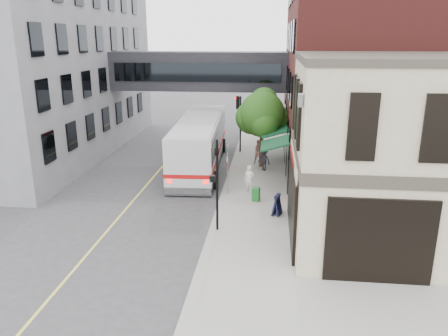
% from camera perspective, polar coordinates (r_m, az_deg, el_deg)
% --- Properties ---
extents(ground, '(120.00, 120.00, 0.00)m').
position_cam_1_polar(ground, '(19.81, -2.77, -10.76)').
color(ground, '#38383A').
rests_on(ground, ground).
extents(sidewalk_main, '(4.00, 60.00, 0.15)m').
position_cam_1_polar(sidewalk_main, '(32.63, 4.53, 0.60)').
color(sidewalk_main, gray).
rests_on(sidewalk_main, ground).
extents(corner_building, '(10.19, 8.12, 8.45)m').
position_cam_1_polar(corner_building, '(20.87, 23.13, 1.72)').
color(corner_building, tan).
rests_on(corner_building, ground).
extents(brick_building, '(13.76, 18.00, 14.00)m').
position_cam_1_polar(brick_building, '(33.17, 19.11, 12.17)').
color(brick_building, '#561D1B').
rests_on(brick_building, ground).
extents(opposite_building, '(14.00, 24.00, 14.00)m').
position_cam_1_polar(opposite_building, '(38.85, -25.06, 12.10)').
color(opposite_building, slate).
rests_on(opposite_building, ground).
extents(skyway_bridge, '(14.00, 3.18, 3.00)m').
position_cam_1_polar(skyway_bridge, '(35.91, -3.20, 12.55)').
color(skyway_bridge, black).
rests_on(skyway_bridge, ground).
extents(traffic_signal_near, '(0.44, 0.22, 4.60)m').
position_cam_1_polar(traffic_signal_near, '(20.45, -1.00, -0.78)').
color(traffic_signal_near, black).
rests_on(traffic_signal_near, sidewalk_main).
extents(traffic_signal_far, '(0.53, 0.28, 4.50)m').
position_cam_1_polar(traffic_signal_far, '(34.92, 1.95, 7.21)').
color(traffic_signal_far, black).
rests_on(traffic_signal_far, sidewalk_main).
extents(street_sign_pole, '(0.08, 0.75, 3.00)m').
position_cam_1_polar(street_sign_pole, '(25.50, 0.48, 0.35)').
color(street_sign_pole, gray).
rests_on(street_sign_pole, sidewalk_main).
extents(street_tree, '(3.80, 3.20, 5.60)m').
position_cam_1_polar(street_tree, '(31.00, 5.01, 7.01)').
color(street_tree, '#382619').
rests_on(street_tree, sidewalk_main).
extents(lane_marking, '(0.12, 40.00, 0.01)m').
position_cam_1_polar(lane_marking, '(29.88, -9.28, -1.26)').
color(lane_marking, '#D8CC4C').
rests_on(lane_marking, ground).
extents(bus, '(3.64, 13.11, 3.50)m').
position_cam_1_polar(bus, '(31.57, -3.17, 3.61)').
color(bus, silver).
rests_on(bus, ground).
extents(pedestrian_a, '(0.70, 0.57, 1.65)m').
position_cam_1_polar(pedestrian_a, '(26.17, 3.28, -1.44)').
color(pedestrian_a, white).
rests_on(pedestrian_a, sidewalk_main).
extents(pedestrian_b, '(0.98, 0.83, 1.79)m').
position_cam_1_polar(pedestrian_b, '(32.13, 4.63, 2.13)').
color(pedestrian_b, tan).
rests_on(pedestrian_b, sidewalk_main).
extents(pedestrian_c, '(1.14, 1.01, 1.53)m').
position_cam_1_polar(pedestrian_c, '(30.56, 5.23, 1.09)').
color(pedestrian_c, black).
rests_on(pedestrian_c, sidewalk_main).
extents(newspaper_box, '(0.47, 0.44, 0.79)m').
position_cam_1_polar(newspaper_box, '(24.95, 4.20, -3.43)').
color(newspaper_box, '#155E1F').
rests_on(newspaper_box, sidewalk_main).
extents(sandwich_board, '(0.59, 0.73, 1.13)m').
position_cam_1_polar(sandwich_board, '(23.08, 6.95, -4.79)').
color(sandwich_board, black).
rests_on(sandwich_board, sidewalk_main).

